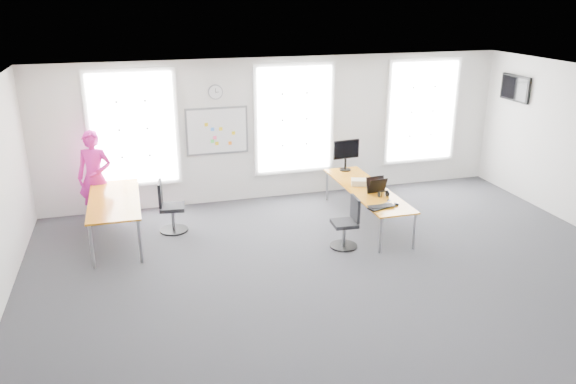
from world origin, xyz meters
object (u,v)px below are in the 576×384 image
object	(u,v)px
chair_left	(169,210)
chair_right	(347,225)
desk_right	(367,191)
headphones	(383,194)
monitor	(346,152)
keyboard	(381,207)
desk_left	(114,203)
person	(95,178)

from	to	relation	value
chair_left	chair_right	bearing A→B (deg)	-110.71
desk_right	headphones	world-z (taller)	headphones
chair_right	chair_left	size ratio (longest dim) A/B	0.93
desk_right	chair_right	distance (m)	1.24
chair_left	monitor	xyz separation A→B (m)	(3.72, 0.61, 0.65)
headphones	monitor	bearing A→B (deg)	73.05
chair_right	chair_left	distance (m)	3.31
chair_right	chair_left	xyz separation A→B (m)	(-2.93, 1.54, 0.03)
chair_left	keyboard	world-z (taller)	chair_left
chair_left	keyboard	bearing A→B (deg)	-107.27
desk_left	headphones	bearing A→B (deg)	-10.99
person	chair_left	bearing A→B (deg)	-16.56
keyboard	headphones	world-z (taller)	headphones
desk_right	person	distance (m)	5.20
person	monitor	xyz separation A→B (m)	(5.02, -0.23, 0.18)
person	headphones	xyz separation A→B (m)	(5.09, -1.93, -0.16)
monitor	desk_right	bearing A→B (deg)	-97.50
chair_left	monitor	world-z (taller)	monitor
monitor	headphones	bearing A→B (deg)	-93.56
desk_left	chair_right	distance (m)	4.13
chair_left	headphones	distance (m)	3.97
desk_left	keyboard	bearing A→B (deg)	-17.68
chair_left	keyboard	distance (m)	3.89
chair_right	keyboard	world-z (taller)	chair_right
headphones	keyboard	bearing A→B (deg)	-137.42
person	keyboard	bearing A→B (deg)	-10.27
headphones	chair_right	bearing A→B (deg)	-172.14
desk_right	monitor	distance (m)	1.28
keyboard	desk_left	bearing A→B (deg)	143.86
desk_left	keyboard	xyz separation A→B (m)	(4.48, -1.43, -0.03)
desk_left	person	world-z (taller)	person
desk_left	chair_right	world-z (taller)	chair_right
person	keyboard	size ratio (longest dim) A/B	3.65
chair_left	monitor	size ratio (longest dim) A/B	1.49
keyboard	desk_right	bearing A→B (deg)	62.35
desk_right	keyboard	xyz separation A→B (m)	(-0.16, -1.00, 0.06)
chair_right	person	size ratio (longest dim) A/B	0.50
desk_right	chair_left	distance (m)	3.75
desk_right	desk_left	xyz separation A→B (m)	(-4.65, 0.43, 0.08)
desk_left	chair_right	xyz separation A→B (m)	(3.88, -1.38, -0.33)
desk_right	person	xyz separation A→B (m)	(-4.99, 1.43, 0.26)
chair_right	chair_left	bearing A→B (deg)	-114.56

